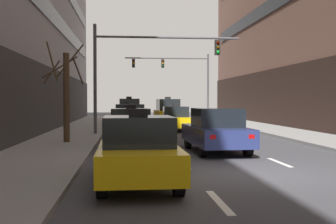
{
  "coord_description": "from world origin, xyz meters",
  "views": [
    {
      "loc": [
        -3.3,
        -11.08,
        1.95
      ],
      "look_at": [
        -0.45,
        17.74,
        1.17
      ],
      "focal_mm": 46.15,
      "sensor_mm": 36.0,
      "label": 1
    }
  ],
  "objects": [
    {
      "name": "lane_stripe_l1_s7",
      "position": [
        -1.51,
        17.0,
        0.0
      ],
      "size": [
        0.16,
        2.0,
        0.01
      ],
      "primitive_type": "cube",
      "color": "silver",
      "rests_on": "ground"
    },
    {
      "name": "traffic_signal_0",
      "position": [
        -2.46,
        12.68,
        4.15
      ],
      "size": [
        8.05,
        0.35,
        5.96
      ],
      "color": "#4C4C51",
      "rests_on": "sidewalk_left"
    },
    {
      "name": "lane_stripe_l1_s3",
      "position": [
        -1.51,
        -3.0,
        0.0
      ],
      "size": [
        0.16,
        2.0,
        0.01
      ],
      "primitive_type": "cube",
      "color": "silver",
      "rests_on": "ground"
    },
    {
      "name": "lane_stripe_l1_s5",
      "position": [
        -1.51,
        7.0,
        0.0
      ],
      "size": [
        0.16,
        2.0,
        0.01
      ],
      "primitive_type": "cube",
      "color": "silver",
      "rests_on": "ground"
    },
    {
      "name": "car_driving_2",
      "position": [
        -3.06,
        15.33,
        0.85
      ],
      "size": [
        2.07,
        4.65,
        1.72
      ],
      "color": "black",
      "rests_on": "ground"
    },
    {
      "name": "sidewalk_left",
      "position": [
        -6.18,
        0.0,
        0.07
      ],
      "size": [
        3.29,
        80.0,
        0.14
      ],
      "primitive_type": "cube",
      "color": "gray",
      "rests_on": "ground"
    },
    {
      "name": "lane_stripe_l2_s10",
      "position": [
        1.51,
        32.0,
        0.0
      ],
      "size": [
        0.16,
        2.0,
        0.01
      ],
      "primitive_type": "cube",
      "color": "silver",
      "rests_on": "ground"
    },
    {
      "name": "lane_stripe_l1_s9",
      "position": [
        -1.51,
        27.0,
        0.0
      ],
      "size": [
        0.16,
        2.0,
        0.01
      ],
      "primitive_type": "cube",
      "color": "silver",
      "rests_on": "ground"
    },
    {
      "name": "traffic_signal_1",
      "position": [
        2.08,
        31.45,
        4.74
      ],
      "size": [
        8.34,
        0.35,
        6.44
      ],
      "color": "#4C4C51",
      "rests_on": "sidewalk_right"
    },
    {
      "name": "lane_stripe_l2_s4",
      "position": [
        1.51,
        2.0,
        0.0
      ],
      "size": [
        0.16,
        2.0,
        0.01
      ],
      "primitive_type": "cube",
      "color": "silver",
      "rests_on": "ground"
    },
    {
      "name": "car_driving_4",
      "position": [
        0.08,
        4.78,
        0.82
      ],
      "size": [
        2.02,
        4.49,
        1.66
      ],
      "color": "black",
      "rests_on": "ground"
    },
    {
      "name": "taxi_driving_6",
      "position": [
        -0.07,
        21.71,
        1.02
      ],
      "size": [
        1.92,
        4.3,
        2.22
      ],
      "color": "black",
      "rests_on": "ground"
    },
    {
      "name": "taxi_driving_3",
      "position": [
        -3.01,
        24.49,
        1.04
      ],
      "size": [
        1.97,
        4.39,
        2.27
      ],
      "color": "black",
      "rests_on": "ground"
    },
    {
      "name": "taxi_driving_0",
      "position": [
        -3.06,
        6.98,
        0.8
      ],
      "size": [
        1.92,
        4.35,
        1.79
      ],
      "color": "black",
      "rests_on": "ground"
    },
    {
      "name": "lane_stripe_l2_s5",
      "position": [
        1.51,
        7.0,
        0.0
      ],
      "size": [
        0.16,
        2.0,
        0.01
      ],
      "primitive_type": "cube",
      "color": "silver",
      "rests_on": "ground"
    },
    {
      "name": "taxi_driving_1",
      "position": [
        -3.01,
        -1.19,
        0.78
      ],
      "size": [
        1.82,
        4.25,
        1.76
      ],
      "color": "black",
      "rests_on": "ground"
    },
    {
      "name": "lane_stripe_l1_s4",
      "position": [
        -1.51,
        2.0,
        0.0
      ],
      "size": [
        0.16,
        2.0,
        0.01
      ],
      "primitive_type": "cube",
      "color": "silver",
      "rests_on": "ground"
    },
    {
      "name": "lane_stripe_l2_s8",
      "position": [
        1.51,
        22.0,
        0.0
      ],
      "size": [
        0.16,
        2.0,
        0.01
      ],
      "primitive_type": "cube",
      "color": "silver",
      "rests_on": "ground"
    },
    {
      "name": "taxi_driving_5",
      "position": [
        -0.13,
        16.12,
        0.77
      ],
      "size": [
        1.9,
        4.24,
        1.74
      ],
      "color": "black",
      "rests_on": "ground"
    },
    {
      "name": "ground_plane",
      "position": [
        0.0,
        0.0,
        0.0
      ],
      "size": [
        120.0,
        120.0,
        0.0
      ],
      "primitive_type": "plane",
      "color": "#424247"
    },
    {
      "name": "lane_stripe_l2_s7",
      "position": [
        1.51,
        17.0,
        0.0
      ],
      "size": [
        0.16,
        2.0,
        0.01
      ],
      "primitive_type": "cube",
      "color": "silver",
      "rests_on": "ground"
    },
    {
      "name": "lane_stripe_l1_s6",
      "position": [
        -1.51,
        12.0,
        0.0
      ],
      "size": [
        0.16,
        2.0,
        0.01
      ],
      "primitive_type": "cube",
      "color": "silver",
      "rests_on": "ground"
    },
    {
      "name": "street_tree_0",
      "position": [
        -5.88,
        8.07,
        2.27
      ],
      "size": [
        1.83,
        2.02,
        4.39
      ],
      "color": "#4C3823",
      "rests_on": "sidewalk_left"
    },
    {
      "name": "lane_stripe_l2_s9",
      "position": [
        1.51,
        27.0,
        0.0
      ],
      "size": [
        0.16,
        2.0,
        0.01
      ],
      "primitive_type": "cube",
      "color": "silver",
      "rests_on": "ground"
    },
    {
      "name": "lane_stripe_l1_s10",
      "position": [
        -1.51,
        32.0,
        0.0
      ],
      "size": [
        0.16,
        2.0,
        0.01
      ],
      "primitive_type": "cube",
      "color": "silver",
      "rests_on": "ground"
    },
    {
      "name": "lane_stripe_l2_s6",
      "position": [
        1.51,
        12.0,
        0.0
      ],
      "size": [
        0.16,
        2.0,
        0.01
      ],
      "primitive_type": "cube",
      "color": "silver",
      "rests_on": "ground"
    },
    {
      "name": "lane_stripe_l1_s8",
      "position": [
        -1.51,
        22.0,
        0.0
      ],
      "size": [
        0.16,
        2.0,
        0.01
      ],
      "primitive_type": "cube",
      "color": "silver",
      "rests_on": "ground"
    }
  ]
}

